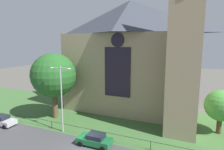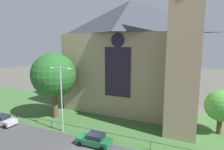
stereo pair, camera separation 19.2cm
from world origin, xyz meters
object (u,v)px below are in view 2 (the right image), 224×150
(tree_left_near, at_px, (54,75))
(streetlamp_near, at_px, (61,92))
(parked_car_green, at_px, (94,139))
(church_building, at_px, (133,55))
(tree_right_far, at_px, (221,106))
(parked_car_silver, at_px, (3,120))

(tree_left_near, xyz_separation_m, streetlamp_near, (4.48, -3.82, -1.39))
(tree_left_near, relative_size, parked_car_green, 2.55)
(church_building, bearing_deg, tree_right_far, -19.74)
(streetlamp_near, distance_m, parked_car_silver, 11.21)
(tree_right_far, xyz_separation_m, tree_left_near, (-24.50, -4.28, 3.23))
(tree_left_near, relative_size, parked_car_silver, 2.55)
(parked_car_green, bearing_deg, tree_left_near, -28.32)
(church_building, bearing_deg, parked_car_silver, -136.32)
(tree_right_far, relative_size, streetlamp_near, 0.66)
(church_building, xyz_separation_m, parked_car_silver, (-15.73, -15.03, -9.53))
(parked_car_silver, distance_m, parked_car_green, 15.73)
(tree_right_far, bearing_deg, streetlamp_near, -157.97)
(tree_right_far, distance_m, parked_car_green, 17.36)
(church_building, height_order, tree_left_near, church_building)
(parked_car_silver, bearing_deg, tree_right_far, 16.84)
(parked_car_green, bearing_deg, streetlamp_near, -15.28)
(tree_left_near, distance_m, streetlamp_near, 6.05)
(church_building, height_order, streetlamp_near, church_building)
(parked_car_green, bearing_deg, church_building, -91.32)
(tree_left_near, height_order, parked_car_silver, tree_left_near)
(streetlamp_near, bearing_deg, parked_car_silver, -169.33)
(tree_right_far, height_order, streetlamp_near, streetlamp_near)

